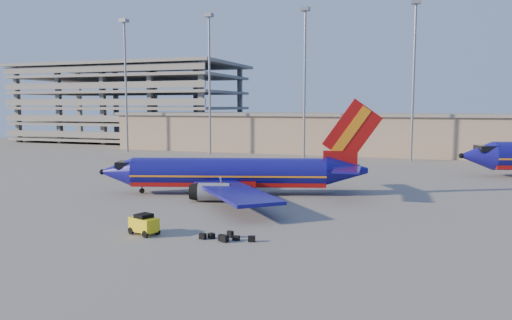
% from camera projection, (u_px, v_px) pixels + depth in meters
% --- Properties ---
extents(ground, '(220.00, 220.00, 0.00)m').
position_uv_depth(ground, '(247.00, 202.00, 52.58)').
color(ground, slate).
rests_on(ground, ground).
extents(terminal_building, '(122.00, 16.00, 8.50)m').
position_uv_depth(terminal_building, '(388.00, 134.00, 103.37)').
color(terminal_building, gray).
rests_on(terminal_building, ground).
extents(parking_garage, '(62.00, 32.00, 21.40)m').
position_uv_depth(parking_garage, '(131.00, 100.00, 141.01)').
color(parking_garage, slate).
rests_on(parking_garage, ground).
extents(light_mast_row, '(101.60, 1.60, 28.65)m').
position_uv_depth(light_mast_row, '(357.00, 65.00, 92.28)').
color(light_mast_row, gray).
rests_on(light_mast_row, ground).
extents(aircraft_main, '(31.26, 29.61, 10.88)m').
position_uv_depth(aircraft_main, '(235.00, 174.00, 56.87)').
color(aircraft_main, navy).
rests_on(aircraft_main, ground).
extents(baggage_tug, '(2.60, 2.04, 1.64)m').
position_uv_depth(baggage_tug, '(144.00, 224.00, 39.09)').
color(baggage_tug, yellow).
rests_on(baggage_tug, ground).
extents(luggage_pile, '(4.33, 1.82, 0.52)m').
position_uv_depth(luggage_pile, '(225.00, 237.00, 37.49)').
color(luggage_pile, black).
rests_on(luggage_pile, ground).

